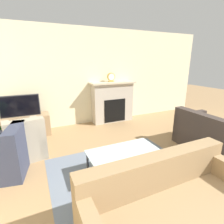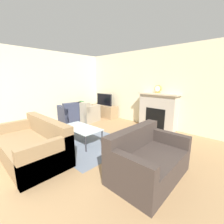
# 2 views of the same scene
# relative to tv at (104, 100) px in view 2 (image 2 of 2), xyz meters

# --- Properties ---
(wall_back) EXTENTS (8.13, 0.06, 2.70)m
(wall_back) POSITION_rel_tv_xyz_m (1.67, 0.35, 0.56)
(wall_back) COLOR beige
(wall_back) RESTS_ON ground_plane
(wall_left) EXTENTS (0.06, 7.91, 2.70)m
(wall_left) POSITION_rel_tv_xyz_m (-0.93, -2.14, 0.56)
(wall_left) COLOR beige
(wall_left) RESTS_ON ground_plane
(area_rug) EXTENTS (2.36, 1.80, 0.00)m
(area_rug) POSITION_rel_tv_xyz_m (1.54, -2.28, -0.78)
(area_rug) COLOR slate
(area_rug) RESTS_ON ground_plane
(fireplace) EXTENTS (1.36, 0.42, 1.22)m
(fireplace) POSITION_rel_tv_xyz_m (2.49, 0.13, -0.15)
(fireplace) COLOR #B2A899
(fireplace) RESTS_ON ground_plane
(tv_stand) EXTENTS (1.24, 0.47, 0.53)m
(tv_stand) POSITION_rel_tv_xyz_m (0.00, 0.00, -0.52)
(tv_stand) COLOR #997A56
(tv_stand) RESTS_ON ground_plane
(tv) EXTENTS (0.87, 0.06, 0.52)m
(tv) POSITION_rel_tv_xyz_m (0.00, 0.00, 0.00)
(tv) COLOR #232328
(tv) RESTS_ON tv_stand
(couch_sectional) EXTENTS (1.89, 0.98, 0.82)m
(couch_sectional) POSITION_rel_tv_xyz_m (1.48, -3.56, -0.50)
(couch_sectional) COLOR #8C704C
(couch_sectional) RESTS_ON ground_plane
(couch_loveseat) EXTENTS (0.89, 1.42, 0.82)m
(couch_loveseat) POSITION_rel_tv_xyz_m (3.58, -2.42, -0.49)
(couch_loveseat) COLOR #3D332D
(couch_loveseat) RESTS_ON ground_plane
(armchair_by_window) EXTENTS (0.99, 0.85, 0.82)m
(armchair_by_window) POSITION_rel_tv_xyz_m (-0.32, -1.54, -0.49)
(armchair_by_window) COLOR #33384C
(armchair_by_window) RESTS_ON ground_plane
(armchair_accent) EXTENTS (0.79, 0.92, 0.82)m
(armchair_accent) POSITION_rel_tv_xyz_m (0.06, -1.02, -0.48)
(armchair_accent) COLOR #9E937F
(armchair_accent) RESTS_ON ground_plane
(coffee_table) EXTENTS (1.16, 0.60, 0.41)m
(coffee_table) POSITION_rel_tv_xyz_m (1.54, -2.35, -0.41)
(coffee_table) COLOR #333338
(coffee_table) RESTS_ON ground_plane
(potted_plant) EXTENTS (0.44, 0.44, 0.77)m
(potted_plant) POSITION_rel_tv_xyz_m (-0.54, -0.85, -0.29)
(potted_plant) COLOR beige
(potted_plant) RESTS_ON ground_plane
(mantel_clock) EXTENTS (0.23, 0.07, 0.26)m
(mantel_clock) POSITION_rel_tv_xyz_m (2.44, 0.14, 0.57)
(mantel_clock) COLOR #B79338
(mantel_clock) RESTS_ON fireplace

